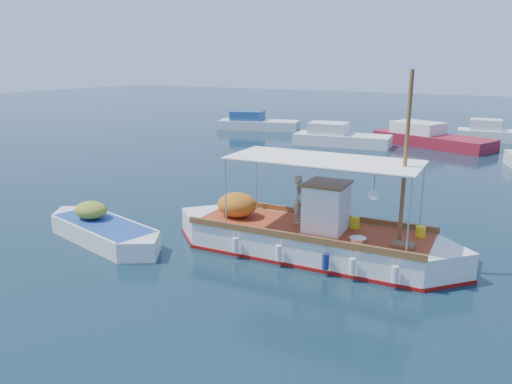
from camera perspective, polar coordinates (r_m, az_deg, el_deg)
The scene contains 7 objects.
ground at distance 16.17m, azimuth 4.02°, elevation -6.81°, with size 160.00×160.00×0.00m, color black.
fishing_caique at distance 15.87m, azimuth 6.05°, elevation -5.29°, with size 9.70×3.05×5.92m.
dinghy at distance 17.80m, azimuth -17.12°, elevation -4.38°, with size 5.67×2.53×1.42m.
bg_boat_nw at distance 36.39m, azimuth 9.49°, elevation 6.05°, with size 6.97×3.27×1.80m.
bg_boat_n at distance 37.88m, azimuth 19.20°, elevation 5.77°, with size 8.75×5.58×1.80m.
bg_boat_far_w at distance 44.24m, azimuth 0.06°, elevation 7.80°, with size 7.31×4.14×1.80m.
bg_boat_far_n at distance 41.97m, azimuth 25.55°, elevation 5.96°, with size 5.67×2.65×1.80m.
Camera 1 is at (6.46, -13.57, 5.98)m, focal length 35.00 mm.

